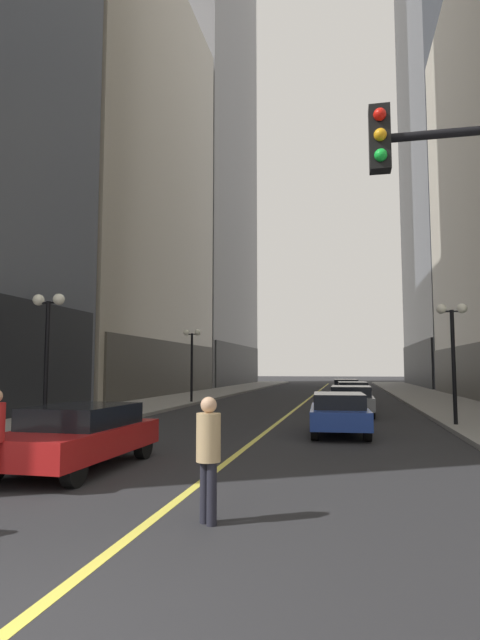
% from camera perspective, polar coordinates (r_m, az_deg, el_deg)
% --- Properties ---
extents(ground_plane, '(200.00, 200.00, 0.00)m').
position_cam_1_polar(ground_plane, '(38.73, 7.75, -8.39)').
color(ground_plane, '#262628').
extents(sidewalk_left, '(4.50, 78.00, 0.15)m').
position_cam_1_polar(sidewalk_left, '(40.16, -4.20, -8.21)').
color(sidewalk_left, gray).
rests_on(sidewalk_left, ground).
extents(sidewalk_right, '(4.50, 78.00, 0.15)m').
position_cam_1_polar(sidewalk_right, '(39.03, 20.05, -7.99)').
color(sidewalk_right, gray).
rests_on(sidewalk_right, ground).
extents(lane_centre_stripe, '(0.16, 70.00, 0.01)m').
position_cam_1_polar(lane_centre_stripe, '(38.73, 7.75, -8.39)').
color(lane_centre_stripe, '#E5D64C').
rests_on(lane_centre_stripe, ground).
extents(building_left_mid, '(11.32, 24.00, 34.50)m').
position_cam_1_polar(building_left_mid, '(45.05, -14.13, 14.38)').
color(building_left_mid, '#B7AD99').
rests_on(building_left_mid, ground).
extents(building_left_far, '(12.01, 26.00, 91.00)m').
position_cam_1_polar(building_left_far, '(79.26, -4.77, 27.81)').
color(building_left_far, gray).
rests_on(building_left_far, ground).
extents(building_right_far, '(15.17, 26.00, 72.97)m').
position_cam_1_polar(building_right_far, '(73.84, 24.18, 22.85)').
color(building_right_far, '#4C515B').
rests_on(building_right_far, ground).
extents(car_red, '(2.04, 4.39, 1.32)m').
position_cam_1_polar(car_red, '(11.80, -17.28, -11.86)').
color(car_red, '#B21919').
rests_on(car_red, ground).
extents(car_blue, '(1.98, 4.45, 1.32)m').
position_cam_1_polar(car_blue, '(17.21, 10.78, -9.87)').
color(car_blue, navy).
rests_on(car_blue, ground).
extents(car_grey, '(1.94, 4.36, 1.32)m').
position_cam_1_polar(car_grey, '(24.11, 12.07, -8.51)').
color(car_grey, slate).
rests_on(car_grey, ground).
extents(car_silver, '(2.05, 4.84, 1.32)m').
position_cam_1_polar(car_silver, '(31.56, 12.22, -7.72)').
color(car_silver, '#B7B7BC').
rests_on(car_silver, ground).
extents(car_navy, '(2.08, 4.43, 1.32)m').
position_cam_1_polar(car_navy, '(38.62, 11.50, -7.27)').
color(car_navy, '#141E4C').
rests_on(car_navy, ground).
extents(pedestrian_in_tan_trench, '(0.48, 0.48, 1.72)m').
position_cam_1_polar(pedestrian_in_tan_trench, '(7.40, -3.48, -13.94)').
color(pedestrian_in_tan_trench, black).
rests_on(pedestrian_in_tan_trench, ground).
extents(street_lamp_left_near, '(1.06, 0.36, 4.43)m').
position_cam_1_polar(street_lamp_left_near, '(17.21, -20.34, -1.17)').
color(street_lamp_left_near, black).
rests_on(street_lamp_left_near, ground).
extents(street_lamp_left_far, '(1.06, 0.36, 4.43)m').
position_cam_1_polar(street_lamp_left_far, '(31.21, -5.30, -3.19)').
color(street_lamp_left_far, black).
rests_on(street_lamp_left_far, ground).
extents(street_lamp_right_mid, '(1.06, 0.36, 4.43)m').
position_cam_1_polar(street_lamp_right_mid, '(20.06, 22.27, -1.65)').
color(street_lamp_right_mid, black).
rests_on(street_lamp_right_mid, ground).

